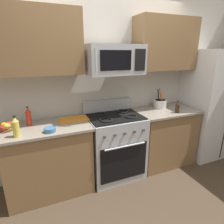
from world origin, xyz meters
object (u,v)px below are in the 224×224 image
at_px(utensil_crock, 160,103).
at_px(fruit_basket, 8,126).
at_px(range_oven, 115,145).
at_px(microwave, 114,60).
at_px(bottle_oil, 16,127).
at_px(bottle_hot_sauce, 29,117).
at_px(cutting_board, 74,119).
at_px(bottle_soy, 177,107).
at_px(apple_loose, 4,128).
at_px(prep_bowl, 50,130).
at_px(refrigerator, 211,104).

distance_m(utensil_crock, fruit_basket, 2.18).
xyz_separation_m(range_oven, microwave, (-0.00, 0.03, 1.20)).
height_order(fruit_basket, bottle_oil, bottle_oil).
bearing_deg(utensil_crock, bottle_hot_sauce, -179.67).
xyz_separation_m(fruit_basket, cutting_board, (0.77, 0.05, -0.04)).
xyz_separation_m(fruit_basket, bottle_oil, (0.11, -0.24, 0.06)).
bearing_deg(bottle_soy, utensil_crock, 104.40).
xyz_separation_m(apple_loose, bottle_soy, (2.29, -0.20, 0.04)).
xyz_separation_m(fruit_basket, prep_bowl, (0.44, -0.25, -0.02)).
relative_size(bottle_hot_sauce, bottle_soy, 1.35).
distance_m(microwave, apple_loose, 1.54).
height_order(range_oven, prep_bowl, range_oven).
bearing_deg(range_oven, utensil_crock, 8.96).
bearing_deg(apple_loose, cutting_board, 6.02).
distance_m(range_oven, cutting_board, 0.72).
relative_size(refrigerator, prep_bowl, 13.56).
bearing_deg(range_oven, apple_loose, 179.03).
bearing_deg(microwave, range_oven, -89.94).
distance_m(microwave, bottle_oil, 1.40).
relative_size(bottle_soy, prep_bowl, 1.31).
relative_size(range_oven, bottle_soy, 6.21).
bearing_deg(bottle_oil, bottle_hot_sauce, 68.11).
bearing_deg(fruit_basket, range_oven, -2.62).
distance_m(microwave, cutting_board, 0.94).
bearing_deg(fruit_basket, refrigerator, -1.42).
xyz_separation_m(range_oven, refrigerator, (1.81, -0.02, 0.43)).
xyz_separation_m(microwave, fruit_basket, (-1.32, 0.03, -0.72)).
xyz_separation_m(microwave, bottle_soy, (0.93, -0.20, -0.69)).
distance_m(range_oven, apple_loose, 1.44).
height_order(microwave, utensil_crock, microwave).
bearing_deg(range_oven, bottle_soy, -10.70).
relative_size(fruit_basket, bottle_hot_sauce, 0.90).
relative_size(refrigerator, bottle_hot_sauce, 7.64).
relative_size(fruit_basket, apple_loose, 2.55).
bearing_deg(apple_loose, range_oven, -0.97).
height_order(fruit_basket, cutting_board, fruit_basket).
distance_m(bottle_oil, prep_bowl, 0.35).
bearing_deg(microwave, bottle_soy, -12.26).
bearing_deg(fruit_basket, bottle_soy, -5.99).
distance_m(bottle_soy, bottle_oil, 2.15).
height_order(range_oven, refrigerator, refrigerator).
bearing_deg(bottle_oil, refrigerator, 3.15).
xyz_separation_m(range_oven, fruit_basket, (-1.32, 0.06, 0.48)).
bearing_deg(utensil_crock, fruit_basket, -178.06).
height_order(bottle_hot_sauce, prep_bowl, bottle_hot_sauce).
distance_m(utensil_crock, prep_bowl, 1.76).
relative_size(microwave, bottle_hot_sauce, 3.05).
distance_m(range_oven, fruit_basket, 1.41).
height_order(apple_loose, prep_bowl, apple_loose).
xyz_separation_m(cutting_board, bottle_soy, (1.48, -0.28, 0.07)).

